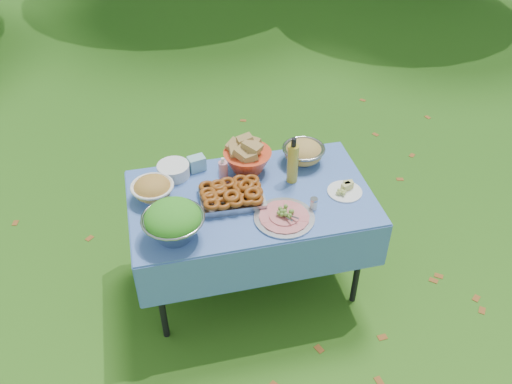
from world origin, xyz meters
TOP-DOWN VIEW (x-y plane):
  - ground at (0.00, 0.00)m, footprint 80.00×80.00m
  - picnic_table at (0.00, 0.00)m, footprint 1.46×0.86m
  - salad_bowl at (-0.49, -0.25)m, footprint 0.36×0.36m
  - pasta_bowl_white at (-0.57, 0.12)m, footprint 0.26×0.26m
  - plate_stack at (-0.43, 0.31)m, footprint 0.21×0.21m
  - wipes_box at (-0.28, 0.34)m, footprint 0.12×0.10m
  - sanitizer_bottle at (-0.13, 0.20)m, footprint 0.07×0.07m
  - bread_bowl at (0.04, 0.27)m, footprint 0.39×0.39m
  - pasta_bowl_steel at (0.41, 0.27)m, footprint 0.34×0.34m
  - fried_tray at (-0.12, -0.02)m, footprint 0.39×0.28m
  - charcuterie_platter at (0.14, -0.24)m, footprint 0.44×0.44m
  - oil_bottle at (0.28, 0.09)m, footprint 0.09×0.09m
  - cheese_plate at (0.57, -0.10)m, footprint 0.23×0.23m
  - shaker at (0.33, -0.20)m, footprint 0.05×0.05m

SIDE VIEW (x-z plane):
  - ground at x=0.00m, z-range 0.00..0.00m
  - picnic_table at x=0.00m, z-range 0.00..0.76m
  - cheese_plate at x=0.57m, z-range 0.76..0.82m
  - shaker at x=0.33m, z-range 0.76..0.83m
  - charcuterie_platter at x=0.14m, z-range 0.76..0.84m
  - plate_stack at x=-0.43m, z-range 0.76..0.84m
  - fried_tray at x=-0.12m, z-range 0.76..0.85m
  - wipes_box at x=-0.28m, z-range 0.76..0.86m
  - pasta_bowl_white at x=-0.57m, z-range 0.76..0.90m
  - pasta_bowl_steel at x=0.41m, z-range 0.76..0.91m
  - sanitizer_bottle at x=-0.13m, z-range 0.76..0.93m
  - bread_bowl at x=0.04m, z-range 0.76..0.97m
  - salad_bowl at x=-0.49m, z-range 0.76..0.99m
  - oil_bottle at x=0.28m, z-range 0.76..1.08m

